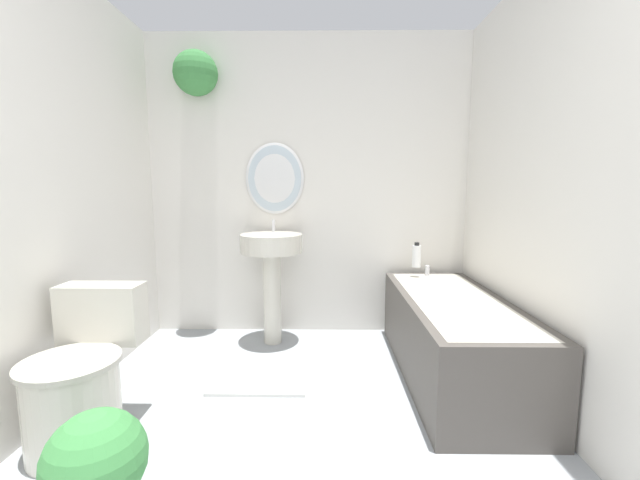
{
  "coord_description": "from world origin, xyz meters",
  "views": [
    {
      "loc": [
        0.13,
        -0.33,
        1.19
      ],
      "look_at": [
        0.11,
        1.78,
        0.91
      ],
      "focal_mm": 22.0,
      "sensor_mm": 36.0,
      "label": 1
    }
  ],
  "objects_px": {
    "toilet": "(81,382)",
    "potted_plant": "(97,467)",
    "shampoo_bottle": "(417,256)",
    "bathtub": "(453,335)",
    "pedestal_sink": "(272,260)"
  },
  "relations": [
    {
      "from": "toilet",
      "to": "pedestal_sink",
      "type": "distance_m",
      "value": 1.46
    },
    {
      "from": "pedestal_sink",
      "to": "bathtub",
      "type": "relative_size",
      "value": 0.63
    },
    {
      "from": "shampoo_bottle",
      "to": "potted_plant",
      "type": "bearing_deg",
      "value": -129.54
    },
    {
      "from": "toilet",
      "to": "bathtub",
      "type": "height_order",
      "value": "toilet"
    },
    {
      "from": "bathtub",
      "to": "shampoo_bottle",
      "type": "distance_m",
      "value": 0.74
    },
    {
      "from": "bathtub",
      "to": "potted_plant",
      "type": "bearing_deg",
      "value": -143.16
    },
    {
      "from": "toilet",
      "to": "bathtub",
      "type": "relative_size",
      "value": 0.47
    },
    {
      "from": "bathtub",
      "to": "shampoo_bottle",
      "type": "xyz_separation_m",
      "value": [
        -0.1,
        0.61,
        0.41
      ]
    },
    {
      "from": "shampoo_bottle",
      "to": "potted_plant",
      "type": "distance_m",
      "value": 2.37
    },
    {
      "from": "potted_plant",
      "to": "shampoo_bottle",
      "type": "bearing_deg",
      "value": 50.46
    },
    {
      "from": "toilet",
      "to": "potted_plant",
      "type": "relative_size",
      "value": 1.59
    },
    {
      "from": "pedestal_sink",
      "to": "shampoo_bottle",
      "type": "xyz_separation_m",
      "value": [
        1.12,
        0.08,
        0.02
      ]
    },
    {
      "from": "toilet",
      "to": "potted_plant",
      "type": "bearing_deg",
      "value": -54.04
    },
    {
      "from": "toilet",
      "to": "bathtub",
      "type": "xyz_separation_m",
      "value": [
        1.95,
        0.68,
        -0.03
      ]
    },
    {
      "from": "toilet",
      "to": "potted_plant",
      "type": "distance_m",
      "value": 0.63
    }
  ]
}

